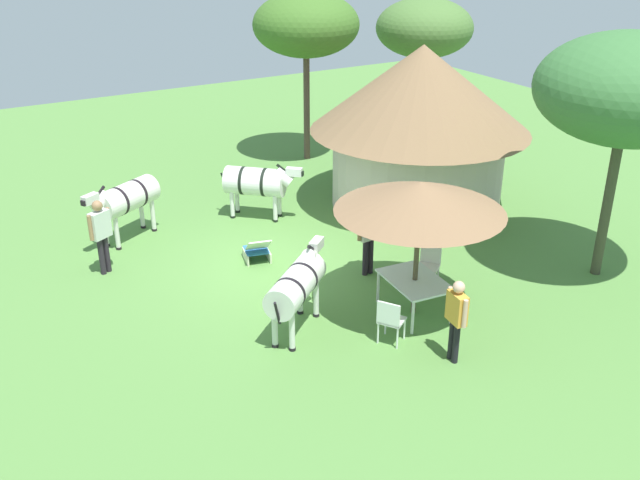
% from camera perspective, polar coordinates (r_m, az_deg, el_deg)
% --- Properties ---
extents(ground_plane, '(36.00, 36.00, 0.00)m').
position_cam_1_polar(ground_plane, '(16.05, -3.57, -2.22)').
color(ground_plane, '#52823D').
extents(thatched_hut, '(5.70, 5.70, 4.26)m').
position_cam_1_polar(thatched_hut, '(18.90, 7.95, 9.55)').
color(thatched_hut, beige).
rests_on(thatched_hut, ground_plane).
extents(shade_umbrella, '(3.23, 3.23, 2.76)m').
position_cam_1_polar(shade_umbrella, '(13.36, 7.99, 3.43)').
color(shade_umbrella, '#4E442F').
rests_on(shade_umbrella, ground_plane).
extents(patio_dining_table, '(1.54, 1.13, 0.74)m').
position_cam_1_polar(patio_dining_table, '(14.11, 7.56, -3.40)').
color(patio_dining_table, silver).
rests_on(patio_dining_table, ground_plane).
extents(patio_chair_near_hut, '(0.61, 0.60, 0.90)m').
position_cam_1_polar(patio_chair_near_hut, '(15.27, 8.70, -1.77)').
color(patio_chair_near_hut, white).
rests_on(patio_chair_near_hut, ground_plane).
extents(patio_chair_west_end, '(0.60, 0.59, 0.90)m').
position_cam_1_polar(patio_chair_west_end, '(13.15, 5.62, -6.27)').
color(patio_chair_west_end, white).
rests_on(patio_chair_west_end, ground_plane).
extents(guest_beside_umbrella, '(0.56, 0.26, 1.58)m').
position_cam_1_polar(guest_beside_umbrella, '(12.63, 10.81, -5.79)').
color(guest_beside_umbrella, black).
rests_on(guest_beside_umbrella, ground_plane).
extents(guest_behind_table, '(0.26, 0.60, 1.69)m').
position_cam_1_polar(guest_behind_table, '(15.36, 3.90, 0.69)').
color(guest_behind_table, black).
rests_on(guest_behind_table, ground_plane).
extents(standing_watcher, '(0.40, 0.55, 1.70)m').
position_cam_1_polar(standing_watcher, '(16.09, -17.08, 0.76)').
color(standing_watcher, '#261E29').
rests_on(standing_watcher, ground_plane).
extents(striped_lounge_chair, '(0.90, 0.71, 0.66)m').
position_cam_1_polar(striped_lounge_chair, '(16.29, -5.03, -0.82)').
color(striped_lounge_chair, '#2968A8').
rests_on(striped_lounge_chair, ground_plane).
extents(zebra_nearest_camera, '(1.70, 1.77, 1.50)m').
position_cam_1_polar(zebra_nearest_camera, '(18.37, -5.05, 4.62)').
color(zebra_nearest_camera, silver).
rests_on(zebra_nearest_camera, ground_plane).
extents(zebra_by_umbrella, '(1.41, 2.06, 1.58)m').
position_cam_1_polar(zebra_by_umbrella, '(17.61, -15.26, 3.17)').
color(zebra_by_umbrella, silver).
rests_on(zebra_by_umbrella, ground_plane).
extents(zebra_toward_hut, '(1.69, 1.92, 1.50)m').
position_cam_1_polar(zebra_toward_hut, '(13.30, -1.85, -3.58)').
color(zebra_toward_hut, silver).
rests_on(zebra_toward_hut, ground_plane).
extents(acacia_tree_right_background, '(3.19, 3.19, 4.72)m').
position_cam_1_polar(acacia_tree_right_background, '(24.66, 8.32, 16.34)').
color(acacia_tree_right_background, '#533D1E').
rests_on(acacia_tree_right_background, ground_plane).
extents(acacia_tree_far_lawn, '(3.69, 3.69, 5.19)m').
position_cam_1_polar(acacia_tree_far_lawn, '(15.61, 23.35, 10.97)').
color(acacia_tree_far_lawn, '#40422E').
rests_on(acacia_tree_far_lawn, ground_plane).
extents(acacia_tree_left_background, '(3.20, 3.20, 5.13)m').
position_cam_1_polar(acacia_tree_left_background, '(22.25, -1.12, 16.75)').
color(acacia_tree_left_background, brown).
rests_on(acacia_tree_left_background, ground_plane).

